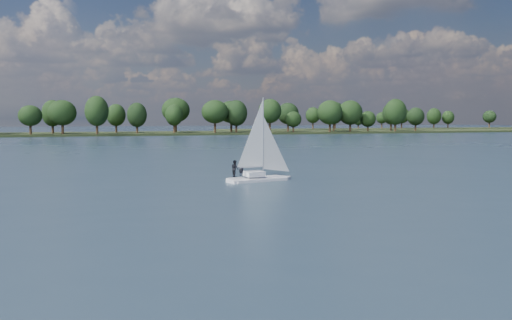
# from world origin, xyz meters

# --- Properties ---
(ground) EXTENTS (700.00, 700.00, 0.00)m
(ground) POSITION_xyz_m (0.00, 100.00, 0.00)
(ground) COLOR #233342
(ground) RESTS_ON ground
(far_shore) EXTENTS (660.00, 40.00, 1.50)m
(far_shore) POSITION_xyz_m (0.00, 212.00, 0.00)
(far_shore) COLOR black
(far_shore) RESTS_ON ground
(far_shore_back) EXTENTS (220.00, 30.00, 1.40)m
(far_shore_back) POSITION_xyz_m (160.00, 260.00, 0.00)
(far_shore_back) COLOR black
(far_shore_back) RESTS_ON ground
(sailboat) EXTENTS (6.92, 3.34, 8.78)m
(sailboat) POSITION_xyz_m (-11.00, 38.82, 2.45)
(sailboat) COLOR white
(sailboat) RESTS_ON ground
(treeline) EXTENTS (562.38, 73.94, 17.89)m
(treeline) POSITION_xyz_m (-2.84, 207.48, 8.11)
(treeline) COLOR black
(treeline) RESTS_ON ground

